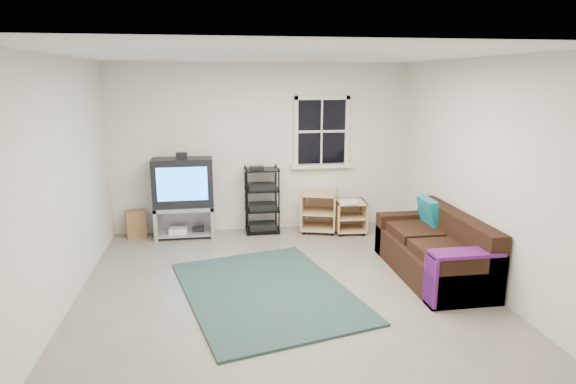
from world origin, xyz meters
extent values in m
plane|color=gray|center=(0.00, 0.00, 0.00)|extent=(4.60, 4.60, 0.00)
plane|color=white|center=(0.00, 0.00, 2.60)|extent=(4.60, 4.60, 0.00)
plane|color=silver|center=(0.00, 2.30, 1.30)|extent=(4.60, 0.00, 4.60)
plane|color=silver|center=(0.00, -2.30, 1.30)|extent=(4.60, 0.00, 4.60)
plane|color=silver|center=(-2.30, 0.00, 1.30)|extent=(0.00, 4.60, 4.60)
plane|color=silver|center=(2.30, 0.00, 1.30)|extent=(0.00, 4.60, 4.60)
cube|color=black|center=(0.95, 2.28, 1.55)|extent=(0.80, 0.01, 1.02)
cube|color=silver|center=(0.95, 2.26, 2.07)|extent=(0.88, 0.06, 0.06)
cube|color=silver|center=(0.95, 2.25, 1.00)|extent=(0.98, 0.14, 0.05)
cube|color=silver|center=(0.54, 2.26, 1.55)|extent=(0.06, 0.06, 1.10)
cube|color=silver|center=(1.36, 2.26, 1.55)|extent=(0.06, 0.06, 1.10)
cube|color=silver|center=(0.95, 2.27, 1.55)|extent=(0.78, 0.04, 0.04)
cube|color=#A3A2AA|center=(-1.21, 2.05, 0.46)|extent=(0.88, 0.44, 0.05)
cube|color=#A3A2AA|center=(-1.62, 2.05, 0.24)|extent=(0.05, 0.44, 0.49)
cube|color=#A3A2AA|center=(-0.79, 2.05, 0.24)|extent=(0.05, 0.44, 0.49)
cube|color=#A3A2AA|center=(-1.21, 2.05, 0.06)|extent=(0.78, 0.41, 0.04)
cube|color=#A3A2AA|center=(-1.21, 2.25, 0.24)|extent=(0.88, 0.04, 0.49)
cube|color=silver|center=(-1.31, 2.01, 0.12)|extent=(0.27, 0.21, 0.07)
cube|color=black|center=(-1.01, 2.05, 0.11)|extent=(0.18, 0.16, 0.05)
cube|color=black|center=(-1.21, 2.05, 0.85)|extent=(0.88, 0.37, 0.73)
cube|color=#1E7EFA|center=(-1.21, 1.86, 0.86)|extent=(0.73, 0.01, 0.49)
cube|color=black|center=(-1.21, 2.05, 1.26)|extent=(0.16, 0.12, 0.09)
cylinder|color=black|center=(-0.26, 1.92, 0.52)|extent=(0.02, 0.02, 1.05)
cylinder|color=black|center=(0.22, 1.92, 0.52)|extent=(0.02, 0.02, 1.05)
cylinder|color=black|center=(-0.26, 2.26, 0.52)|extent=(0.02, 0.02, 1.05)
cylinder|color=black|center=(0.22, 2.26, 0.52)|extent=(0.02, 0.02, 1.05)
cube|color=black|center=(-0.02, 2.09, 0.05)|extent=(0.52, 0.38, 0.02)
cube|color=black|center=(-0.02, 2.09, 0.10)|extent=(0.41, 0.31, 0.09)
cube|color=black|center=(-0.02, 2.09, 0.37)|extent=(0.52, 0.38, 0.02)
cube|color=black|center=(-0.02, 2.09, 0.42)|extent=(0.41, 0.31, 0.09)
cube|color=black|center=(-0.02, 2.09, 0.68)|extent=(0.52, 0.38, 0.02)
cube|color=black|center=(-0.02, 2.09, 0.74)|extent=(0.41, 0.31, 0.09)
cube|color=black|center=(-0.02, 2.09, 1.00)|extent=(0.52, 0.38, 0.02)
cube|color=tan|center=(0.87, 2.01, 0.62)|extent=(0.66, 0.66, 0.02)
cube|color=tan|center=(0.87, 2.01, 0.06)|extent=(0.66, 0.66, 0.02)
cube|color=tan|center=(0.63, 2.09, 0.34)|extent=(0.18, 0.52, 0.57)
cube|color=tan|center=(1.11, 1.94, 0.34)|extent=(0.18, 0.52, 0.57)
cube|color=tan|center=(0.95, 2.26, 0.34)|extent=(0.47, 0.16, 0.57)
cube|color=tan|center=(0.87, 2.01, 0.32)|extent=(0.61, 0.63, 0.02)
cylinder|color=black|center=(0.61, 1.87, 0.03)|extent=(0.05, 0.05, 0.05)
cylinder|color=black|center=(1.14, 2.16, 0.03)|extent=(0.05, 0.05, 0.05)
cube|color=tan|center=(1.33, 1.86, 0.50)|extent=(0.49, 0.49, 0.02)
cube|color=tan|center=(1.33, 1.86, 0.06)|extent=(0.49, 0.49, 0.02)
cube|color=tan|center=(1.12, 1.87, 0.28)|extent=(0.05, 0.46, 0.46)
cube|color=tan|center=(1.55, 1.85, 0.28)|extent=(0.05, 0.46, 0.46)
cube|color=tan|center=(1.35, 2.08, 0.28)|extent=(0.42, 0.05, 0.46)
cube|color=tan|center=(1.33, 1.86, 0.26)|extent=(0.44, 0.46, 0.02)
cylinder|color=black|center=(1.14, 1.69, 0.02)|extent=(0.05, 0.05, 0.05)
cylinder|color=black|center=(1.53, 2.03, 0.02)|extent=(0.05, 0.05, 0.05)
cylinder|color=silver|center=(1.28, 1.77, 0.52)|extent=(0.33, 0.33, 0.02)
cube|color=black|center=(1.86, 0.08, 0.19)|extent=(0.82, 1.83, 0.38)
cube|color=black|center=(2.16, 0.08, 0.58)|extent=(0.22, 1.83, 0.39)
cube|color=black|center=(1.86, 0.88, 0.28)|extent=(0.82, 0.22, 0.57)
cube|color=black|center=(1.86, -0.72, 0.28)|extent=(0.82, 0.22, 0.57)
cube|color=black|center=(1.79, -0.28, 0.44)|extent=(0.55, 0.66, 0.12)
cube|color=black|center=(1.79, 0.45, 0.44)|extent=(0.55, 0.66, 0.12)
cube|color=teal|center=(2.02, 0.58, 0.66)|extent=(0.18, 0.44, 0.38)
cube|color=#0E189A|center=(1.84, -0.72, 0.58)|extent=(0.76, 0.27, 0.04)
cube|color=#0E189A|center=(1.47, -0.72, 0.30)|extent=(0.04, 0.27, 0.53)
cube|color=#301D15|center=(-0.20, -0.10, 0.01)|extent=(2.24, 2.72, 0.03)
cube|color=olive|center=(-1.95, 2.16, 0.21)|extent=(0.33, 0.26, 0.41)
camera|label=1|loc=(-0.73, -5.13, 2.37)|focal=30.00mm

